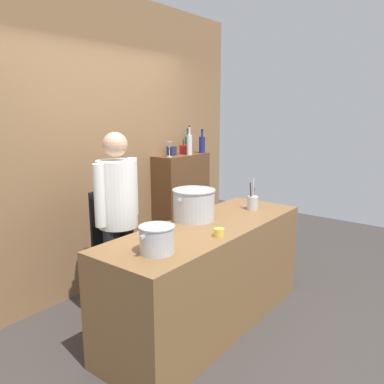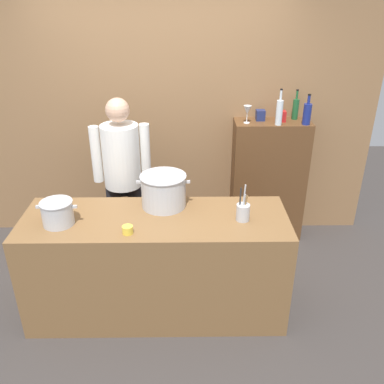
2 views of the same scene
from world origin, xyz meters
TOP-DOWN VIEW (x-y plane):
  - ground_plane at (0.00, 0.00)m, footprint 8.00×8.00m
  - brick_back_panel at (0.00, 1.40)m, footprint 4.40×0.10m
  - prep_counter at (0.00, 0.00)m, footprint 2.08×0.70m
  - bar_cabinet at (1.11, 1.19)m, footprint 0.76×0.32m
  - chef at (-0.34, 0.72)m, footprint 0.52×0.38m
  - stockpot_large at (0.06, 0.20)m, footprint 0.43×0.37m
  - stockpot_small at (-0.72, -0.08)m, footprint 0.30×0.24m
  - utensil_crock at (0.68, -0.04)m, footprint 0.10×0.10m
  - butter_jar at (-0.18, -0.23)m, footprint 0.08×0.08m
  - wine_bottle_green at (1.34, 1.27)m, footprint 0.06×0.06m
  - wine_bottle_clear at (1.14, 1.08)m, footprint 0.06×0.06m
  - wine_bottle_cobalt at (1.41, 1.09)m, footprint 0.08×0.08m
  - wine_glass_short at (0.84, 1.14)m, footprint 0.08×0.08m
  - spice_tin_navy at (0.99, 1.24)m, footprint 0.09×0.09m
  - spice_tin_red at (1.19, 1.20)m, footprint 0.09×0.09m

SIDE VIEW (x-z plane):
  - ground_plane at x=0.00m, z-range 0.00..0.00m
  - prep_counter at x=0.00m, z-range 0.00..0.90m
  - bar_cabinet at x=1.11m, z-range 0.00..1.30m
  - butter_jar at x=-0.18m, z-range 0.90..0.96m
  - chef at x=-0.34m, z-range 0.13..1.79m
  - utensil_crock at x=0.68m, z-range 0.82..1.12m
  - stockpot_small at x=-0.72m, z-range 0.90..1.09m
  - stockpot_large at x=0.06m, z-range 0.90..1.17m
  - spice_tin_navy at x=0.99m, z-range 1.30..1.41m
  - spice_tin_red at x=1.19m, z-range 1.30..1.41m
  - wine_bottle_green at x=1.34m, z-range 1.26..1.56m
  - wine_bottle_cobalt at x=1.41m, z-range 1.27..1.56m
  - wine_glass_short at x=0.84m, z-range 1.34..1.52m
  - wine_bottle_clear at x=1.14m, z-range 1.26..1.61m
  - brick_back_panel at x=0.00m, z-range 0.00..3.00m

